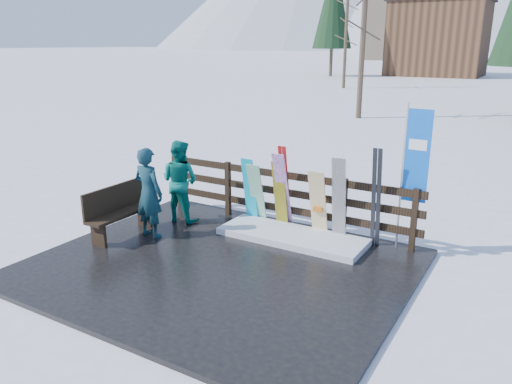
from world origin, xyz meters
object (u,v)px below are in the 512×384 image
Objects in this scene: snowboard_1 at (257,194)px; snowboard_4 at (339,200)px; snowboard_0 at (250,191)px; snowboard_2 at (280,195)px; rental_flag at (413,162)px; snowboard_5 at (318,204)px; snowboard_3 at (283,191)px; person_front at (149,193)px; person_back at (180,181)px; bench at (119,209)px.

snowboard_1 is 1.75m from snowboard_4.
snowboard_0 is 0.69m from snowboard_2.
snowboard_0 is at bearing -175.03° from rental_flag.
snowboard_3 is at bearing 180.00° from snowboard_5.
person_front is at bearing -140.41° from snowboard_2.
person_back reaches higher than snowboard_3.
snowboard_3 is at bearing -173.48° from rental_flag.
rental_flag is 1.54× the size of person_back.
snowboard_5 is at bearing -0.00° from snowboard_3.
snowboard_3 is at bearing -0.00° from snowboard_2.
bench is 1.38m from person_back.
bench is 0.58× the size of rental_flag.
snowboard_4 is at bearing 0.00° from snowboard_0.
snowboard_0 is at bearing 180.00° from snowboard_4.
snowboard_1 is at bearing -180.00° from snowboard_3.
rental_flag reaches higher than snowboard_5.
snowboard_3 is at bearing 180.00° from snowboard_4.
snowboard_1 is 0.82× the size of snowboard_4.
snowboard_0 reaches higher than snowboard_1.
rental_flag is at bearing 6.38° from snowboard_2.
snowboard_4 is 0.93× the size of person_front.
snowboard_4 is at bearing -150.71° from person_front.
snowboard_2 is 0.87× the size of snowboard_3.
snowboard_2 is 0.88× the size of snowboard_4.
snowboard_5 is (-0.41, 0.00, -0.14)m from snowboard_4.
person_front reaches higher than snowboard_1.
snowboard_3 is 0.95× the size of person_front.
snowboard_5 is 1.89m from rental_flag.
person_back is at bearing 69.17° from bench.
snowboard_0 is 1.91m from snowboard_4.
person_front is (-1.40, -1.60, 0.22)m from snowboard_1.
bench is 1.11× the size of snowboard_5.
snowboard_4 is 0.43m from snowboard_5.
snowboard_3 reaches higher than bench.
snowboard_4 is at bearing -167.36° from rental_flag.
snowboard_1 is at bearing -161.52° from person_back.
person_back is (-1.47, -0.60, 0.20)m from snowboard_1.
snowboard_3 reaches higher than snowboard_0.
rental_flag reaches higher than snowboard_1.
snowboard_4 is 1.19× the size of snowboard_5.
person_front reaches higher than snowboard_3.
snowboard_2 is 2.60m from rental_flag.
snowboard_4 is at bearing 0.00° from snowboard_1.
snowboard_3 is (0.58, 0.00, 0.14)m from snowboard_1.
snowboard_1 is 0.81× the size of snowboard_3.
person_back is (-3.21, -0.60, 0.05)m from snowboard_4.
snowboard_5 is (0.81, -0.00, -0.04)m from snowboard_2.
snowboard_2 is 0.82× the size of person_front.
snowboard_3 is 2.55m from person_front.
person_back is at bearing -169.39° from snowboard_4.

